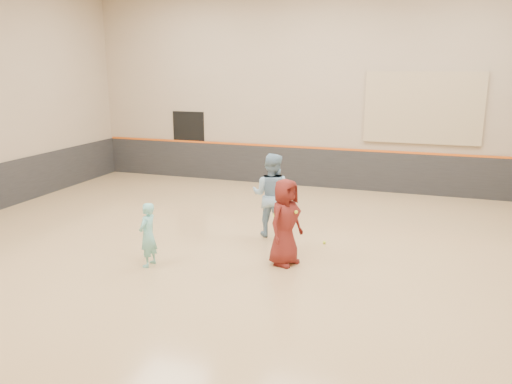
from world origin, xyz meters
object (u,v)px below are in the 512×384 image
(young_man, at_px, (285,222))
(spare_racket, at_px, (289,204))
(instructor, at_px, (272,195))
(girl, at_px, (148,235))

(young_man, height_order, spare_racket, young_man)
(instructor, relative_size, spare_racket, 2.40)
(young_man, distance_m, spare_racket, 4.13)
(instructor, height_order, young_man, instructor)
(spare_racket, bearing_deg, girl, -106.24)
(young_man, bearing_deg, instructor, 47.81)
(instructor, bearing_deg, young_man, 117.47)
(instructor, distance_m, young_man, 1.66)
(spare_racket, bearing_deg, instructor, -84.13)
(instructor, bearing_deg, spare_racket, -82.38)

